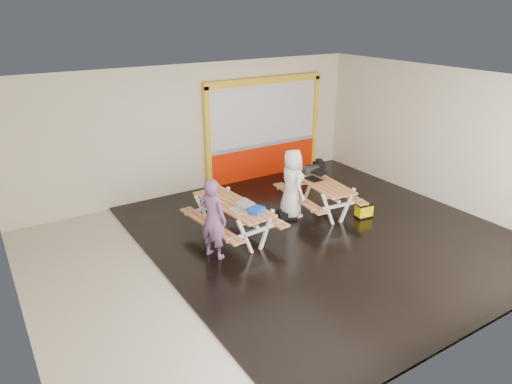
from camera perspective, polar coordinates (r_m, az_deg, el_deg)
room at (r=9.41m, az=2.94°, el=2.51°), size 10.02×8.02×3.52m
deck at (r=10.80m, az=8.21°, el=-4.99°), size 7.50×7.98×0.05m
kiosk at (r=13.80m, az=0.99°, el=7.52°), size 3.88×0.16×3.00m
picnic_table_left at (r=10.23m, az=-2.83°, el=-2.41°), size 1.66×2.29×0.87m
picnic_table_right at (r=11.64m, az=7.74°, el=0.44°), size 1.67×2.28×0.85m
person_left at (r=9.36m, az=-5.29°, el=-3.27°), size 0.63×0.73×1.70m
person_right at (r=11.20m, az=4.45°, el=1.02°), size 0.64×0.89×1.70m
laptop_left at (r=9.76m, az=-1.87°, el=-1.95°), size 0.45×0.41×0.18m
laptop_right at (r=11.67m, az=7.31°, el=1.89°), size 0.47×0.42×0.19m
blue_pouch at (r=9.68m, az=0.07°, el=-2.24°), size 0.40×0.35×0.10m
toolbox at (r=12.05m, az=6.72°, el=2.72°), size 0.42×0.25×0.23m
backpack at (r=12.73m, az=7.69°, el=2.95°), size 0.33×0.26×0.49m
dark_case at (r=11.38m, az=3.85°, el=-2.74°), size 0.53×0.46×0.17m
fluke_bag at (r=11.65m, az=13.10°, el=-2.25°), size 0.43×0.31×0.35m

